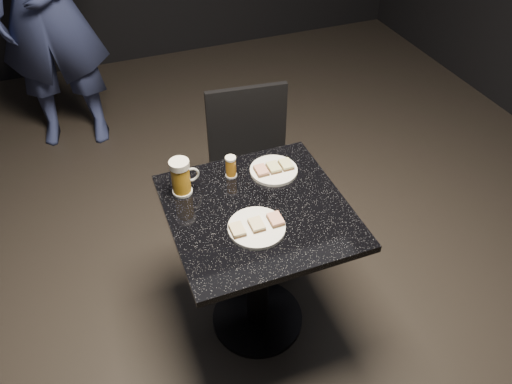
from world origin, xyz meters
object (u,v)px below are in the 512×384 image
Objects in this scene: plate_small at (274,170)px; plate_large at (257,228)px; beer_mug at (181,177)px; beer_tumbler at (231,167)px; chair at (253,163)px; table at (258,250)px; patron at (45,8)px.

plate_large is at bearing -122.95° from plate_small.
beer_mug reaches higher than beer_tumbler.
plate_large is at bearing -109.39° from chair.
beer_mug is at bearing 178.34° from plate_small.
plate_small is 2.08× the size of beer_tumbler.
beer_mug reaches higher than table.
chair is (0.23, 0.34, -0.30)m from beer_tumbler.
chair is at bearing 82.88° from plate_small.
patron is 2.13× the size of chair.
beer_tumbler is (0.01, 0.33, 0.04)m from plate_large.
patron is at bearing 109.67° from beer_tumbler.
plate_small is 1.93m from patron.
patron reaches higher than chair.
beer_mug is (-0.21, 0.31, 0.07)m from plate_large.
beer_mug reaches higher than chair.
beer_tumbler is (-0.03, 0.23, 0.29)m from table.
table is at bearing -38.88° from beer_mug.
chair is (0.44, 0.37, -0.33)m from beer_mug.
chair is (0.24, 0.68, -0.26)m from plate_large.
beer_tumbler is at bearing 167.46° from plate_small.
patron is at bearing 108.36° from table.
table is at bearing -108.66° from chair.
plate_large is at bearing -113.28° from table.
plate_small is 0.11× the size of patron.
beer_mug reaches higher than plate_large.
patron reaches higher than plate_large.
chair is at bearing 70.61° from plate_large.
chair reaches higher than table.
plate_large is 0.38m from beer_mug.
beer_mug is (-0.25, 0.20, 0.32)m from table.
beer_tumbler is (0.22, 0.03, -0.03)m from beer_mug.
plate_large is 1.39× the size of beer_mug.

